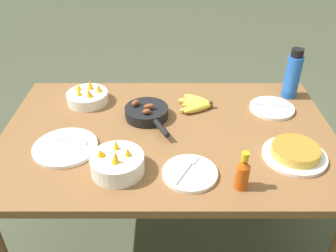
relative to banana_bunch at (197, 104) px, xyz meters
name	(u,v)px	position (x,y,z in m)	size (l,w,h in m)	color
ground_plane	(168,241)	(-0.14, -0.21, -0.77)	(14.00, 14.00, 0.00)	#474C38
dining_table	(168,150)	(-0.14, -0.21, -0.12)	(1.48, 0.94, 0.75)	brown
banana_bunch	(197,104)	(0.00, 0.00, 0.00)	(0.18, 0.19, 0.04)	gold
skillet	(147,113)	(-0.24, -0.09, 0.01)	(0.21, 0.31, 0.08)	black
frittata_plate_center	(295,153)	(0.37, -0.39, 0.00)	(0.26, 0.26, 0.05)	white
empty_plate_near_front	(272,108)	(0.37, -0.02, -0.01)	(0.21, 0.21, 0.02)	white
empty_plate_far_left	(65,147)	(-0.57, -0.33, -0.01)	(0.27, 0.27, 0.02)	white
empty_plate_far_right	(190,173)	(-0.06, -0.49, -0.01)	(0.21, 0.21, 0.02)	white
fruit_bowl_mango	(88,96)	(-0.54, 0.05, 0.01)	(0.20, 0.20, 0.10)	white
fruit_bowl_citrus	(117,163)	(-0.33, -0.47, 0.02)	(0.20, 0.20, 0.12)	white
water_bottle	(293,75)	(0.48, 0.12, 0.10)	(0.08, 0.08, 0.26)	blue
hot_sauce_bottle	(243,173)	(0.12, -0.56, 0.05)	(0.05, 0.05, 0.16)	#C64C0F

